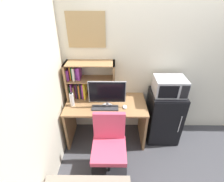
{
  "coord_description": "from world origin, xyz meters",
  "views": [
    {
      "loc": [
        -0.78,
        -2.52,
        2.32
      ],
      "look_at": [
        -0.8,
        -0.36,
        1.01
      ],
      "focal_mm": 26.64,
      "sensor_mm": 36.0,
      "label": 1
    }
  ],
  "objects_px": {
    "monitor": "(107,93)",
    "wall_corkboard": "(86,30)",
    "hutch_bookshelf": "(83,81)",
    "water_bottle": "(72,100)",
    "keyboard": "(105,108)",
    "mini_fridge": "(163,116)",
    "desk_chair": "(109,150)",
    "microwave": "(170,86)",
    "computer_mouse": "(125,107)"
  },
  "relations": [
    {
      "from": "monitor",
      "to": "wall_corkboard",
      "type": "xyz_separation_m",
      "value": [
        -0.31,
        0.42,
        0.82
      ]
    },
    {
      "from": "hutch_bookshelf",
      "to": "water_bottle",
      "type": "distance_m",
      "value": 0.36
    },
    {
      "from": "keyboard",
      "to": "mini_fridge",
      "type": "bearing_deg",
      "value": 10.87
    },
    {
      "from": "water_bottle",
      "to": "desk_chair",
      "type": "xyz_separation_m",
      "value": [
        0.59,
        -0.56,
        -0.46
      ]
    },
    {
      "from": "water_bottle",
      "to": "desk_chair",
      "type": "bearing_deg",
      "value": -43.63
    },
    {
      "from": "monitor",
      "to": "microwave",
      "type": "bearing_deg",
      "value": 8.95
    },
    {
      "from": "computer_mouse",
      "to": "microwave",
      "type": "bearing_deg",
      "value": 13.83
    },
    {
      "from": "computer_mouse",
      "to": "desk_chair",
      "type": "bearing_deg",
      "value": -114.46
    },
    {
      "from": "keyboard",
      "to": "computer_mouse",
      "type": "height_order",
      "value": "computer_mouse"
    },
    {
      "from": "desk_chair",
      "to": "wall_corkboard",
      "type": "distance_m",
      "value": 1.74
    },
    {
      "from": "hutch_bookshelf",
      "to": "wall_corkboard",
      "type": "bearing_deg",
      "value": 53.57
    },
    {
      "from": "water_bottle",
      "to": "hutch_bookshelf",
      "type": "bearing_deg",
      "value": 59.79
    },
    {
      "from": "hutch_bookshelf",
      "to": "mini_fridge",
      "type": "height_order",
      "value": "hutch_bookshelf"
    },
    {
      "from": "hutch_bookshelf",
      "to": "desk_chair",
      "type": "height_order",
      "value": "hutch_bookshelf"
    },
    {
      "from": "wall_corkboard",
      "to": "mini_fridge",
      "type": "bearing_deg",
      "value": -11.88
    },
    {
      "from": "computer_mouse",
      "to": "water_bottle",
      "type": "height_order",
      "value": "water_bottle"
    },
    {
      "from": "monitor",
      "to": "mini_fridge",
      "type": "relative_size",
      "value": 0.61
    },
    {
      "from": "monitor",
      "to": "wall_corkboard",
      "type": "relative_size",
      "value": 1.0
    },
    {
      "from": "hutch_bookshelf",
      "to": "computer_mouse",
      "type": "bearing_deg",
      "value": -25.12
    },
    {
      "from": "computer_mouse",
      "to": "hutch_bookshelf",
      "type": "bearing_deg",
      "value": 154.88
    },
    {
      "from": "hutch_bookshelf",
      "to": "water_bottle",
      "type": "relative_size",
      "value": 3.27
    },
    {
      "from": "keyboard",
      "to": "water_bottle",
      "type": "height_order",
      "value": "water_bottle"
    },
    {
      "from": "monitor",
      "to": "desk_chair",
      "type": "xyz_separation_m",
      "value": [
        0.04,
        -0.53,
        -0.6
      ]
    },
    {
      "from": "mini_fridge",
      "to": "desk_chair",
      "type": "bearing_deg",
      "value": -143.68
    },
    {
      "from": "hutch_bookshelf",
      "to": "mini_fridge",
      "type": "xyz_separation_m",
      "value": [
        1.36,
        -0.15,
        -0.61
      ]
    },
    {
      "from": "computer_mouse",
      "to": "mini_fridge",
      "type": "distance_m",
      "value": 0.78
    },
    {
      "from": "desk_chair",
      "to": "monitor",
      "type": "bearing_deg",
      "value": 94.21
    },
    {
      "from": "mini_fridge",
      "to": "hutch_bookshelf",
      "type": "bearing_deg",
      "value": 173.87
    },
    {
      "from": "hutch_bookshelf",
      "to": "monitor",
      "type": "bearing_deg",
      "value": -36.69
    },
    {
      "from": "keyboard",
      "to": "water_bottle",
      "type": "distance_m",
      "value": 0.53
    },
    {
      "from": "monitor",
      "to": "microwave",
      "type": "xyz_separation_m",
      "value": [
        0.96,
        0.15,
        0.04
      ]
    },
    {
      "from": "hutch_bookshelf",
      "to": "microwave",
      "type": "xyz_separation_m",
      "value": [
        1.36,
        -0.14,
        -0.01
      ]
    },
    {
      "from": "mini_fridge",
      "to": "wall_corkboard",
      "type": "xyz_separation_m",
      "value": [
        -1.27,
        0.27,
        1.37
      ]
    },
    {
      "from": "monitor",
      "to": "mini_fridge",
      "type": "height_order",
      "value": "monitor"
    },
    {
      "from": "hutch_bookshelf",
      "to": "water_bottle",
      "type": "bearing_deg",
      "value": -120.21
    },
    {
      "from": "keyboard",
      "to": "mini_fridge",
      "type": "relative_size",
      "value": 0.44
    },
    {
      "from": "water_bottle",
      "to": "mini_fridge",
      "type": "bearing_deg",
      "value": 4.48
    },
    {
      "from": "computer_mouse",
      "to": "wall_corkboard",
      "type": "bearing_deg",
      "value": 143.09
    },
    {
      "from": "mini_fridge",
      "to": "microwave",
      "type": "bearing_deg",
      "value": 89.85
    },
    {
      "from": "keyboard",
      "to": "computer_mouse",
      "type": "distance_m",
      "value": 0.31
    },
    {
      "from": "keyboard",
      "to": "mini_fridge",
      "type": "height_order",
      "value": "mini_fridge"
    },
    {
      "from": "water_bottle",
      "to": "microwave",
      "type": "distance_m",
      "value": 1.53
    },
    {
      "from": "monitor",
      "to": "computer_mouse",
      "type": "height_order",
      "value": "monitor"
    },
    {
      "from": "water_bottle",
      "to": "wall_corkboard",
      "type": "height_order",
      "value": "wall_corkboard"
    },
    {
      "from": "microwave",
      "to": "monitor",
      "type": "bearing_deg",
      "value": -171.05
    },
    {
      "from": "monitor",
      "to": "water_bottle",
      "type": "xyz_separation_m",
      "value": [
        -0.55,
        0.03,
        -0.14
      ]
    },
    {
      "from": "computer_mouse",
      "to": "water_bottle",
      "type": "bearing_deg",
      "value": 176.6
    },
    {
      "from": "wall_corkboard",
      "to": "desk_chair",
      "type": "bearing_deg",
      "value": -69.97
    },
    {
      "from": "keyboard",
      "to": "water_bottle",
      "type": "bearing_deg",
      "value": 171.96
    },
    {
      "from": "microwave",
      "to": "desk_chair",
      "type": "height_order",
      "value": "microwave"
    }
  ]
}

